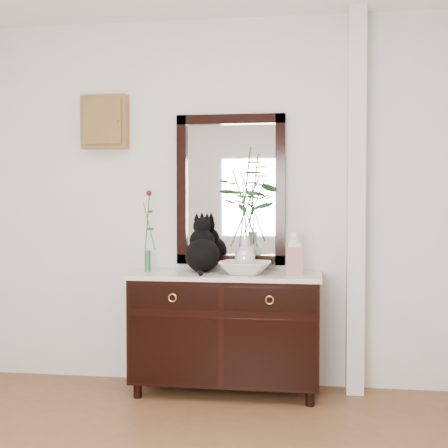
% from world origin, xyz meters
% --- Properties ---
extents(wall_back, '(3.60, 0.04, 2.70)m').
position_xyz_m(wall_back, '(0.00, 1.98, 1.35)').
color(wall_back, white).
rests_on(wall_back, ground).
extents(pilaster, '(0.12, 0.20, 2.70)m').
position_xyz_m(pilaster, '(1.00, 1.90, 1.35)').
color(pilaster, white).
rests_on(pilaster, ground).
extents(sideboard, '(1.33, 0.52, 0.82)m').
position_xyz_m(sideboard, '(0.10, 1.73, 0.47)').
color(sideboard, black).
rests_on(sideboard, ground).
extents(wall_mirror, '(0.80, 0.06, 1.10)m').
position_xyz_m(wall_mirror, '(0.10, 1.97, 1.44)').
color(wall_mirror, black).
rests_on(wall_mirror, wall_back).
extents(key_cabinet, '(0.35, 0.10, 0.40)m').
position_xyz_m(key_cabinet, '(-0.85, 1.94, 1.95)').
color(key_cabinet, brown).
rests_on(key_cabinet, wall_back).
extents(cat, '(0.35, 0.40, 0.40)m').
position_xyz_m(cat, '(-0.08, 1.80, 1.05)').
color(cat, black).
rests_on(cat, sideboard).
extents(lotus_bowl, '(0.39, 0.39, 0.09)m').
position_xyz_m(lotus_bowl, '(0.24, 1.70, 0.89)').
color(lotus_bowl, silver).
rests_on(lotus_bowl, sideboard).
extents(vase_branches, '(0.47, 0.47, 0.87)m').
position_xyz_m(vase_branches, '(0.24, 1.70, 1.30)').
color(vase_branches, silver).
rests_on(vase_branches, lotus_bowl).
extents(bud_vase_rose, '(0.07, 0.07, 0.59)m').
position_xyz_m(bud_vase_rose, '(-0.47, 1.74, 1.15)').
color(bud_vase_rose, '#316B3B').
rests_on(bud_vase_rose, sideboard).
extents(ginger_jar, '(0.12, 0.12, 0.31)m').
position_xyz_m(ginger_jar, '(0.58, 1.69, 1.01)').
color(ginger_jar, silver).
rests_on(ginger_jar, sideboard).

